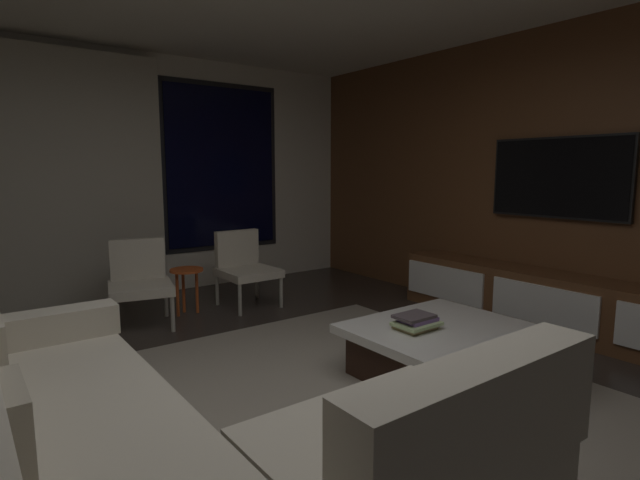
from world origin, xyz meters
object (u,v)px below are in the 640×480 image
object	(u,v)px
book_stack_on_coffee_table	(416,322)
side_stool	(186,277)
accent_chair_near_window	(244,264)
accent_chair_by_curtain	(140,278)
coffee_table	(450,354)
media_console	(561,306)
mounted_tv	(558,178)
sectional_couch	(158,462)

from	to	relation	value
book_stack_on_coffee_table	side_stool	xyz separation A→B (m)	(-0.65, 2.41, -0.03)
accent_chair_near_window	accent_chair_by_curtain	bearing A→B (deg)	-178.20
coffee_table	media_console	bearing A→B (deg)	2.02
mounted_tv	accent_chair_near_window	bearing A→B (deg)	130.06
coffee_table	accent_chair_by_curtain	xyz separation A→B (m)	(-1.29, 2.51, 0.25)
accent_chair_near_window	mounted_tv	bearing A→B (deg)	-49.94
sectional_couch	coffee_table	distance (m)	2.06
mounted_tv	coffee_table	bearing A→B (deg)	-171.67
side_stool	media_console	bearing A→B (deg)	-46.62
accent_chair_by_curtain	sectional_couch	bearing A→B (deg)	-105.49
coffee_table	side_stool	xyz separation A→B (m)	(-0.83, 2.56, 0.19)
media_console	mounted_tv	world-z (taller)	mounted_tv
coffee_table	accent_chair_by_curtain	size ratio (longest dim) A/B	1.49
sectional_couch	media_console	size ratio (longest dim) A/B	0.81
mounted_tv	media_console	bearing A→B (deg)	-132.43
side_stool	book_stack_on_coffee_table	bearing A→B (deg)	-74.93
accent_chair_by_curtain	side_stool	size ratio (longest dim) A/B	1.70
book_stack_on_coffee_table	mounted_tv	xyz separation A→B (m)	(1.90, 0.10, 0.94)
media_console	accent_chair_near_window	bearing A→B (deg)	125.04
book_stack_on_coffee_table	side_stool	distance (m)	2.50
book_stack_on_coffee_table	coffee_table	bearing A→B (deg)	-40.80
sectional_couch	accent_chair_by_curtain	distance (m)	2.83
book_stack_on_coffee_table	media_console	distance (m)	1.73
accent_chair_near_window	side_stool	distance (m)	0.63
mounted_tv	book_stack_on_coffee_table	bearing A→B (deg)	-177.05
media_console	coffee_table	bearing A→B (deg)	-177.98
coffee_table	accent_chair_near_window	distance (m)	2.56
book_stack_on_coffee_table	accent_chair_by_curtain	xyz separation A→B (m)	(-1.11, 2.35, 0.03)
book_stack_on_coffee_table	media_console	xyz separation A→B (m)	(1.72, -0.10, -0.15)
book_stack_on_coffee_table	accent_chair_near_window	size ratio (longest dim) A/B	0.38
sectional_couch	accent_chair_near_window	distance (m)	3.32
sectional_couch	media_console	world-z (taller)	sectional_couch
sectional_couch	accent_chair_near_window	size ratio (longest dim) A/B	3.21
book_stack_on_coffee_table	accent_chair_near_window	xyz separation A→B (m)	(-0.02, 2.39, 0.03)
sectional_couch	side_stool	bearing A→B (deg)	66.32
sectional_couch	coffee_table	bearing A→B (deg)	6.11
coffee_table	accent_chair_by_curtain	bearing A→B (deg)	117.28
accent_chair_near_window	mounted_tv	world-z (taller)	mounted_tv
accent_chair_by_curtain	mounted_tv	xyz separation A→B (m)	(3.02, -2.25, 0.92)
book_stack_on_coffee_table	accent_chair_by_curtain	bearing A→B (deg)	115.34
media_console	mounted_tv	bearing A→B (deg)	47.57
coffee_table	media_console	size ratio (longest dim) A/B	0.37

